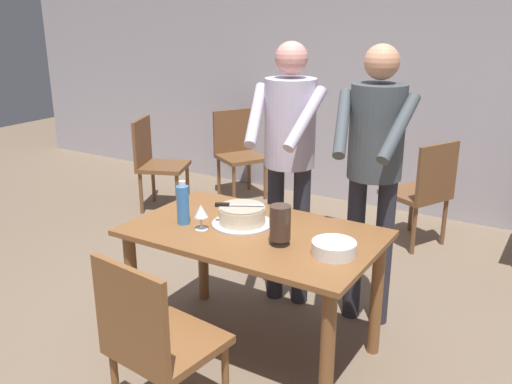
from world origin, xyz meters
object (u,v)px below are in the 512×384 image
wine_glass_near (201,212)px  person_cutting_cake (289,147)px  background_chair_2 (423,189)px  person_standing_beside (375,157)px  plate_stack (334,248)px  background_chair_0 (238,150)px  cake_knife (229,205)px  cake_on_platter (242,216)px  background_chair_1 (156,160)px  chair_near_side (156,340)px  hurricane_lamp (280,225)px  main_dining_table (254,251)px  water_bottle (183,204)px

wine_glass_near → person_cutting_cake: 0.80m
wine_glass_near → background_chair_2: 2.27m
wine_glass_near → person_standing_beside: 1.07m
plate_stack → background_chair_0: (-2.12, 2.40, -0.29)m
plate_stack → person_cutting_cake: (-0.62, 0.69, 0.29)m
cake_knife → wine_glass_near: size_ratio=1.72×
cake_on_platter → background_chair_0: 2.77m
person_standing_beside → background_chair_0: 2.72m
person_standing_beside → plate_stack: bearing=-84.5°
wine_glass_near → background_chair_1: (-1.84, 1.72, -0.36)m
cake_on_platter → background_chair_2: background_chair_2 is taller
cake_on_platter → plate_stack: bearing=-10.0°
cake_on_platter → plate_stack: cake_on_platter is taller
background_chair_1 → plate_stack: bearing=-32.4°
cake_on_platter → chair_near_side: (0.07, -0.83, -0.31)m
background_chair_1 → background_chair_2: (2.49, 0.43, 0.00)m
hurricane_lamp → wine_glass_near: bearing=-174.3°
person_standing_beside → main_dining_table: bearing=-123.5°
chair_near_side → background_chair_2: 2.83m
plate_stack → chair_near_side: bearing=-126.4°
cake_knife → person_cutting_cake: 0.65m
main_dining_table → background_chair_2: background_chair_2 is taller
wine_glass_near → background_chair_0: (-1.37, 2.47, -0.36)m
water_bottle → background_chair_2: bearing=69.6°
background_chair_1 → hurricane_lamp: bearing=-35.9°
background_chair_0 → water_bottle: bearing=-63.4°
person_cutting_cake → background_chair_1: 2.27m
wine_glass_near → water_bottle: bearing=171.4°
main_dining_table → chair_near_side: chair_near_side is taller
cake_knife → background_chair_1: size_ratio=0.28×
person_standing_beside → background_chair_0: (-2.05, 1.68, -0.58)m
water_bottle → background_chair_0: 2.77m
background_chair_0 → background_chair_2: 2.04m
background_chair_0 → hurricane_lamp: bearing=-52.9°
person_standing_beside → background_chair_0: bearing=140.6°
cake_knife → background_chair_1: background_chair_1 is taller
background_chair_1 → water_bottle: bearing=-44.9°
water_bottle → wine_glass_near: bearing=-8.6°
person_standing_beside → chair_near_side: person_standing_beside is taller
background_chair_0 → cake_on_platter: bearing=-56.5°
plate_stack → background_chair_0: 3.22m
wine_glass_near → background_chair_0: background_chair_0 is taller
background_chair_0 → background_chair_1: same height
background_chair_0 → person_standing_beside: bearing=-39.4°
person_standing_beside → chair_near_side: (-0.46, -1.44, -0.58)m
plate_stack → person_standing_beside: (-0.07, 0.72, 0.29)m
water_bottle → chair_near_side: (0.36, -0.67, -0.37)m
cake_on_platter → person_standing_beside: (0.53, 0.61, 0.27)m
cake_on_platter → person_cutting_cake: 0.64m
cake_on_platter → plate_stack: (0.60, -0.11, -0.02)m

